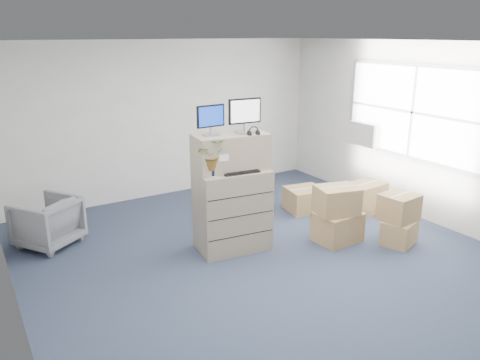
% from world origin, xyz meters
% --- Properties ---
extents(ground, '(7.00, 7.00, 0.00)m').
position_xyz_m(ground, '(0.00, 0.00, 0.00)').
color(ground, '#252E42').
rests_on(ground, ground).
extents(wall_back, '(6.00, 0.02, 2.80)m').
position_xyz_m(wall_back, '(0.00, 3.51, 1.40)').
color(wall_back, '#BBBAB2').
rests_on(wall_back, ground).
extents(wall_right, '(0.02, 7.00, 2.80)m').
position_xyz_m(wall_right, '(3.01, 0.00, 1.40)').
color(wall_right, '#BBBAB2').
rests_on(wall_right, ground).
extents(window, '(0.07, 2.72, 1.52)m').
position_xyz_m(window, '(2.96, 0.50, 1.70)').
color(window, gray).
rests_on(window, wall_right).
extents(ac_unit, '(0.24, 0.60, 0.40)m').
position_xyz_m(ac_unit, '(2.87, 1.40, 1.20)').
color(ac_unit, beige).
rests_on(ac_unit, wall_right).
extents(filing_cabinet_lower, '(1.04, 0.71, 1.14)m').
position_xyz_m(filing_cabinet_lower, '(-0.21, 0.81, 0.57)').
color(filing_cabinet_lower, tan).
rests_on(filing_cabinet_lower, ground).
extents(filing_cabinet_upper, '(1.03, 0.60, 0.49)m').
position_xyz_m(filing_cabinet_upper, '(-0.21, 0.87, 1.38)').
color(filing_cabinet_upper, tan).
rests_on(filing_cabinet_upper, filing_cabinet_lower).
extents(monitor_left, '(0.40, 0.17, 0.40)m').
position_xyz_m(monitor_left, '(-0.46, 0.92, 1.85)').
color(monitor_left, '#99999E').
rests_on(monitor_left, filing_cabinet_upper).
extents(monitor_right, '(0.47, 0.19, 0.46)m').
position_xyz_m(monitor_right, '(-0.00, 0.83, 1.89)').
color(monitor_right, '#99999E').
rests_on(monitor_right, filing_cabinet_upper).
extents(headphones, '(0.15, 0.03, 0.15)m').
position_xyz_m(headphones, '(0.02, 0.66, 1.67)').
color(headphones, black).
rests_on(headphones, filing_cabinet_upper).
extents(keyboard, '(0.53, 0.27, 0.03)m').
position_xyz_m(keyboard, '(-0.17, 0.67, 1.15)').
color(keyboard, black).
rests_on(keyboard, filing_cabinet_lower).
extents(mouse, '(0.12, 0.08, 0.04)m').
position_xyz_m(mouse, '(0.08, 0.70, 1.16)').
color(mouse, silver).
rests_on(mouse, filing_cabinet_lower).
extents(water_bottle, '(0.07, 0.07, 0.25)m').
position_xyz_m(water_bottle, '(-0.15, 0.87, 1.27)').
color(water_bottle, '#93959B').
rests_on(water_bottle, filing_cabinet_lower).
extents(phone_dock, '(0.07, 0.06, 0.15)m').
position_xyz_m(phone_dock, '(-0.27, 0.85, 1.19)').
color(phone_dock, silver).
rests_on(phone_dock, filing_cabinet_lower).
extents(external_drive, '(0.28, 0.24, 0.07)m').
position_xyz_m(external_drive, '(0.19, 0.91, 1.17)').
color(external_drive, black).
rests_on(external_drive, filing_cabinet_lower).
extents(tissue_box, '(0.26, 0.13, 0.10)m').
position_xyz_m(tissue_box, '(0.16, 0.86, 1.26)').
color(tissue_box, '#3881C0').
rests_on(tissue_box, external_drive).
extents(potted_plant, '(0.41, 0.44, 0.40)m').
position_xyz_m(potted_plant, '(-0.57, 0.75, 1.37)').
color(potted_plant, '#9DB692').
rests_on(potted_plant, filing_cabinet_lower).
extents(office_chair, '(1.01, 1.00, 0.77)m').
position_xyz_m(office_chair, '(-2.40, 2.26, 0.38)').
color(office_chair, slate).
rests_on(office_chair, ground).
extents(cardboard_boxes, '(1.92, 2.33, 0.83)m').
position_xyz_m(cardboard_boxes, '(1.71, 0.50, 0.32)').
color(cardboard_boxes, '#A2774E').
rests_on(cardboard_boxes, ground).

